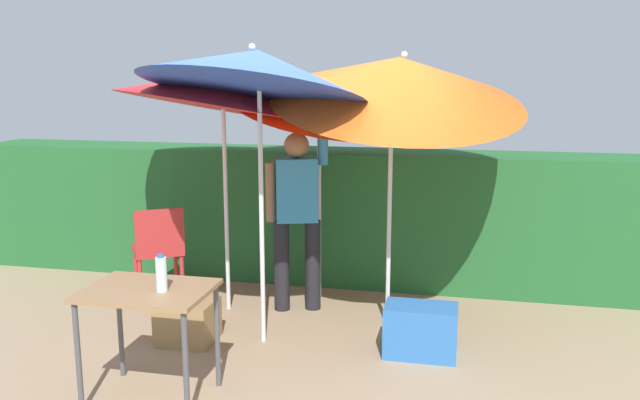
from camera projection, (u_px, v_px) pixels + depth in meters
The scene contains 12 objects.
ground_plane at pixel (312, 343), 5.24m from camera, with size 24.00×24.00×0.00m, color #9E8466.
hedge_row at pixel (349, 216), 6.73m from camera, with size 8.00×0.70×1.34m, color #23602D.
umbrella_rainbow at pixel (398, 80), 5.23m from camera, with size 2.13×2.08×2.58m.
umbrella_orange at pixel (321, 105), 5.85m from camera, with size 1.52×1.49×2.18m.
umbrella_yellow at pixel (221, 91), 5.65m from camera, with size 1.85×1.82×2.36m.
umbrella_navy at pixel (256, 70), 4.88m from camera, with size 1.77×1.75×2.52m.
person_vendor at pixel (297, 208), 5.81m from camera, with size 0.55×0.32×1.88m.
chair_plastic at pixel (159, 247), 6.15m from camera, with size 0.61×0.61×0.89m.
cooler_box at pixel (421, 331), 4.98m from camera, with size 0.54×0.32×0.39m, color #2D6BB7.
crate_cardboard at pixel (188, 321), 5.24m from camera, with size 0.43×0.38×0.34m, color #9E7A4C.
folding_table at pixel (148, 302), 4.23m from camera, with size 0.80×0.60×0.76m.
bottle_water at pixel (161, 274), 4.14m from camera, with size 0.07×0.07×0.24m.
Camera 1 is at (1.11, -4.80, 2.12)m, focal length 37.02 mm.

